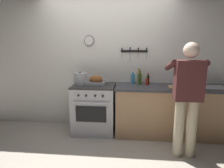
{
  "coord_description": "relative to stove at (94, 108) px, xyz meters",
  "views": [
    {
      "loc": [
        0.46,
        -2.48,
        1.65
      ],
      "look_at": [
        0.13,
        0.85,
        0.95
      ],
      "focal_mm": 31.69,
      "sensor_mm": 36.0,
      "label": 1
    }
  ],
  "objects": [
    {
      "name": "ground_plane",
      "position": [
        0.22,
        -0.99,
        -0.45
      ],
      "size": [
        8.0,
        8.0,
        0.0
      ],
      "primitive_type": "plane",
      "color": "#A89E8E"
    },
    {
      "name": "wall_back",
      "position": [
        0.22,
        0.36,
        0.85
      ],
      "size": [
        6.0,
        0.13,
        2.6
      ],
      "color": "white",
      "rests_on": "ground"
    },
    {
      "name": "counter_block",
      "position": [
        1.43,
        0.0,
        0.01
      ],
      "size": [
        2.03,
        0.65,
        0.9
      ],
      "color": "tan",
      "rests_on": "ground"
    },
    {
      "name": "stove",
      "position": [
        0.0,
        0.0,
        0.0
      ],
      "size": [
        0.76,
        0.67,
        0.9
      ],
      "color": "#BCBCC1",
      "rests_on": "ground"
    },
    {
      "name": "person_cook",
      "position": [
        1.47,
        -0.69,
        0.5
      ],
      "size": [
        0.51,
        0.63,
        1.66
      ],
      "rotation": [
        0.0,
        0.0,
        1.58
      ],
      "color": "#C6B793",
      "rests_on": "ground"
    },
    {
      "name": "roasting_pan",
      "position": [
        0.04,
        0.01,
        0.53
      ],
      "size": [
        0.35,
        0.26,
        0.18
      ],
      "color": "#B7B7BC",
      "rests_on": "stove"
    },
    {
      "name": "stock_pot",
      "position": [
        -0.26,
        0.03,
        0.56
      ],
      "size": [
        0.25,
        0.25,
        0.24
      ],
      "color": "#B7B7BC",
      "rests_on": "stove"
    },
    {
      "name": "cutting_board",
      "position": [
        1.5,
        -0.1,
        0.46
      ],
      "size": [
        0.36,
        0.24,
        0.02
      ],
      "primitive_type": "cube",
      "color": "tan",
      "rests_on": "counter_block"
    },
    {
      "name": "bottle_cooking_oil",
      "position": [
        0.82,
        0.21,
        0.57
      ],
      "size": [
        0.07,
        0.07,
        0.28
      ],
      "color": "gold",
      "rests_on": "counter_block"
    },
    {
      "name": "bottle_soy_sauce",
      "position": [
        0.98,
        0.16,
        0.54
      ],
      "size": [
        0.05,
        0.05,
        0.21
      ],
      "color": "black",
      "rests_on": "counter_block"
    },
    {
      "name": "bottle_dish_soap",
      "position": [
        0.7,
        0.19,
        0.55
      ],
      "size": [
        0.07,
        0.07,
        0.23
      ],
      "color": "#338CCC",
      "rests_on": "counter_block"
    },
    {
      "name": "bottle_hot_sauce",
      "position": [
        0.96,
        0.08,
        0.51
      ],
      "size": [
        0.05,
        0.05,
        0.15
      ],
      "color": "red",
      "rests_on": "counter_block"
    },
    {
      "name": "bottle_olive_oil",
      "position": [
        0.83,
        0.11,
        0.56
      ],
      "size": [
        0.07,
        0.07,
        0.26
      ],
      "color": "#385623",
      "rests_on": "counter_block"
    }
  ]
}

